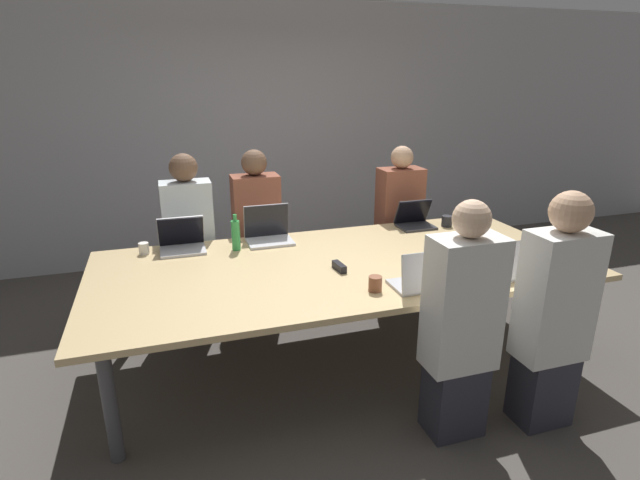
{
  "coord_description": "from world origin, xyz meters",
  "views": [
    {
      "loc": [
        -1.14,
        -3.09,
        2.05
      ],
      "look_at": [
        -0.13,
        0.1,
        0.92
      ],
      "focal_mm": 28.0,
      "sensor_mm": 36.0,
      "label": 1
    }
  ],
  "objects_px": {
    "bottle_far_midleft": "(236,235)",
    "person_near_midright": "(461,327)",
    "cup_far_right": "(447,221)",
    "cup_far_left": "(144,248)",
    "person_far_midleft": "(257,234)",
    "laptop_near_midright": "(420,279)",
    "laptop_far_midleft": "(268,231)",
    "laptop_far_right": "(414,219)",
    "cup_near_right": "(484,274)",
    "person_far_right": "(399,224)",
    "person_far_left": "(190,243)",
    "laptop_far_left": "(182,241)",
    "cup_near_midright": "(375,284)",
    "stapler": "(339,267)",
    "laptop_near_right": "(516,266)",
    "person_near_right": "(554,316)"
  },
  "relations": [
    {
      "from": "bottle_far_midleft",
      "to": "person_near_midright",
      "type": "distance_m",
      "value": 1.79
    },
    {
      "from": "laptop_near_midright",
      "to": "person_far_right",
      "type": "bearing_deg",
      "value": -111.98
    },
    {
      "from": "person_far_right",
      "to": "bottle_far_midleft",
      "type": "xyz_separation_m",
      "value": [
        -1.59,
        -0.47,
        0.2
      ]
    },
    {
      "from": "laptop_far_left",
      "to": "laptop_near_midright",
      "type": "bearing_deg",
      "value": -41.49
    },
    {
      "from": "cup_far_right",
      "to": "cup_far_left",
      "type": "height_order",
      "value": "cup_far_right"
    },
    {
      "from": "laptop_far_right",
      "to": "person_near_midright",
      "type": "xyz_separation_m",
      "value": [
        -0.53,
        -1.57,
        -0.15
      ]
    },
    {
      "from": "cup_near_midright",
      "to": "laptop_near_midright",
      "type": "bearing_deg",
      "value": -14.65
    },
    {
      "from": "cup_near_right",
      "to": "laptop_far_left",
      "type": "bearing_deg",
      "value": 146.61
    },
    {
      "from": "person_far_right",
      "to": "laptop_far_midleft",
      "type": "relative_size",
      "value": 3.96
    },
    {
      "from": "laptop_far_left",
      "to": "laptop_near_right",
      "type": "relative_size",
      "value": 1.02
    },
    {
      "from": "person_far_right",
      "to": "person_near_midright",
      "type": "distance_m",
      "value": 1.99
    },
    {
      "from": "cup_far_left",
      "to": "cup_near_right",
      "type": "distance_m",
      "value": 2.41
    },
    {
      "from": "person_far_midleft",
      "to": "person_near_midright",
      "type": "relative_size",
      "value": 1.01
    },
    {
      "from": "bottle_far_midleft",
      "to": "cup_near_right",
      "type": "bearing_deg",
      "value": -37.11
    },
    {
      "from": "person_far_right",
      "to": "laptop_far_midleft",
      "type": "bearing_deg",
      "value": -165.85
    },
    {
      "from": "person_far_right",
      "to": "laptop_far_right",
      "type": "bearing_deg",
      "value": -94.31
    },
    {
      "from": "laptop_far_right",
      "to": "cup_far_left",
      "type": "height_order",
      "value": "laptop_far_right"
    },
    {
      "from": "person_far_midleft",
      "to": "laptop_near_midright",
      "type": "distance_m",
      "value": 1.79
    },
    {
      "from": "person_far_left",
      "to": "cup_near_midright",
      "type": "bearing_deg",
      "value": -55.55
    },
    {
      "from": "cup_far_left",
      "to": "bottle_far_midleft",
      "type": "relative_size",
      "value": 0.31
    },
    {
      "from": "cup_near_midright",
      "to": "cup_far_right",
      "type": "bearing_deg",
      "value": 42.8
    },
    {
      "from": "person_near_right",
      "to": "cup_near_midright",
      "type": "distance_m",
      "value": 1.04
    },
    {
      "from": "person_far_left",
      "to": "cup_near_midright",
      "type": "height_order",
      "value": "person_far_left"
    },
    {
      "from": "bottle_far_midleft",
      "to": "person_near_midright",
      "type": "height_order",
      "value": "person_near_midright"
    },
    {
      "from": "cup_far_left",
      "to": "stapler",
      "type": "relative_size",
      "value": 0.55
    },
    {
      "from": "person_far_left",
      "to": "laptop_far_midleft",
      "type": "relative_size",
      "value": 4.02
    },
    {
      "from": "cup_near_midright",
      "to": "stapler",
      "type": "relative_size",
      "value": 0.62
    },
    {
      "from": "cup_far_right",
      "to": "laptop_far_left",
      "type": "xyz_separation_m",
      "value": [
        -2.23,
        0.07,
        0.03
      ]
    },
    {
      "from": "laptop_far_right",
      "to": "stapler",
      "type": "relative_size",
      "value": 2.02
    },
    {
      "from": "laptop_far_right",
      "to": "person_far_midleft",
      "type": "distance_m",
      "value": 1.38
    },
    {
      "from": "laptop_far_midleft",
      "to": "cup_far_right",
      "type": "bearing_deg",
      "value": -3.29
    },
    {
      "from": "laptop_far_left",
      "to": "laptop_near_right",
      "type": "height_order",
      "value": "laptop_far_left"
    },
    {
      "from": "person_far_left",
      "to": "person_far_right",
      "type": "bearing_deg",
      "value": -0.11
    },
    {
      "from": "laptop_near_midright",
      "to": "cup_far_right",
      "type": "bearing_deg",
      "value": -127.79
    },
    {
      "from": "laptop_far_right",
      "to": "person_far_midleft",
      "type": "bearing_deg",
      "value": 161.67
    },
    {
      "from": "person_far_left",
      "to": "laptop_near_midright",
      "type": "distance_m",
      "value": 2.02
    },
    {
      "from": "cup_far_right",
      "to": "person_near_right",
      "type": "height_order",
      "value": "person_near_right"
    },
    {
      "from": "cup_near_right",
      "to": "cup_near_midright",
      "type": "relative_size",
      "value": 1.03
    },
    {
      "from": "person_near_midright",
      "to": "laptop_far_midleft",
      "type": "bearing_deg",
      "value": -64.38
    },
    {
      "from": "bottle_far_midleft",
      "to": "person_far_midleft",
      "type": "bearing_deg",
      "value": 64.86
    },
    {
      "from": "cup_far_left",
      "to": "cup_near_midright",
      "type": "relative_size",
      "value": 0.9
    },
    {
      "from": "laptop_far_midleft",
      "to": "laptop_near_right",
      "type": "distance_m",
      "value": 1.85
    },
    {
      "from": "laptop_far_right",
      "to": "bottle_far_midleft",
      "type": "xyz_separation_m",
      "value": [
        -1.57,
        -0.13,
        0.05
      ]
    },
    {
      "from": "person_far_right",
      "to": "person_far_midleft",
      "type": "relative_size",
      "value": 0.99
    },
    {
      "from": "cup_far_right",
      "to": "person_far_midleft",
      "type": "xyz_separation_m",
      "value": [
        -1.58,
        0.51,
        -0.12
      ]
    },
    {
      "from": "person_far_right",
      "to": "cup_far_right",
      "type": "bearing_deg",
      "value": -59.39
    },
    {
      "from": "cup_near_right",
      "to": "stapler",
      "type": "distance_m",
      "value": 0.94
    },
    {
      "from": "person_near_right",
      "to": "stapler",
      "type": "distance_m",
      "value": 1.35
    },
    {
      "from": "laptop_far_right",
      "to": "cup_near_right",
      "type": "distance_m",
      "value": 1.21
    },
    {
      "from": "person_far_midleft",
      "to": "bottle_far_midleft",
      "type": "distance_m",
      "value": 0.64
    }
  ]
}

